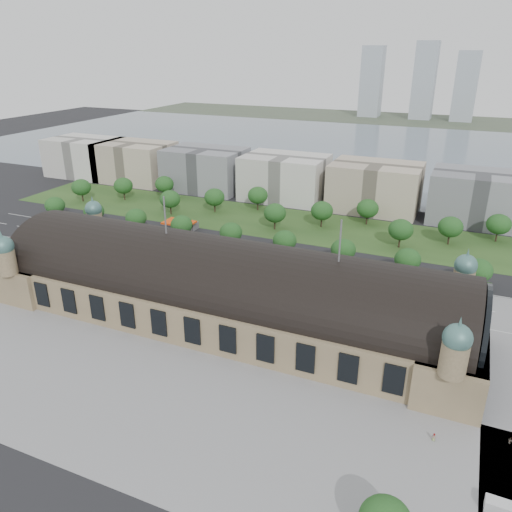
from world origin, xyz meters
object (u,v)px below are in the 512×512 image
at_px(traffic_car_1, 104,231).
at_px(van_south, 501,509).
at_px(traffic_car_2, 126,244).
at_px(parked_car_5, 142,262).
at_px(traffic_car_4, 248,268).
at_px(parked_car_4, 131,261).
at_px(pedestrian_2, 510,441).
at_px(parked_car_3, 160,270).
at_px(traffic_car_3, 226,260).
at_px(parked_car_1, 84,255).
at_px(traffic_car_0, 38,236).
at_px(parked_car_6, 205,279).
at_px(bus_mid, 272,275).
at_px(parked_car_0, 93,257).
at_px(bus_west, 240,276).
at_px(bus_east, 305,282).
at_px(petrol_station, 185,224).
at_px(parked_car_2, 111,256).
at_px(traffic_car_5, 378,279).
at_px(pedestrian_0, 434,437).

bearing_deg(traffic_car_1, van_south, -118.41).
relative_size(traffic_car_2, parked_car_5, 0.78).
height_order(traffic_car_4, parked_car_4, traffic_car_4).
distance_m(traffic_car_1, pedestrian_2, 182.79).
bearing_deg(parked_car_3, traffic_car_3, 107.30).
xyz_separation_m(traffic_car_3, parked_car_1, (-54.66, -19.44, 0.14)).
relative_size(traffic_car_0, parked_car_6, 0.82).
distance_m(parked_car_5, bus_mid, 52.83).
height_order(parked_car_0, parked_car_6, parked_car_6).
bearing_deg(van_south, parked_car_6, 147.52).
distance_m(parked_car_0, van_south, 163.04).
bearing_deg(traffic_car_3, traffic_car_2, 85.83).
xyz_separation_m(traffic_car_1, van_south, (165.76, -92.30, 0.69)).
relative_size(traffic_car_4, parked_car_0, 1.04).
bearing_deg(bus_west, parked_car_3, 103.49).
bearing_deg(parked_car_6, parked_car_0, -117.07).
distance_m(parked_car_1, van_south, 166.84).
relative_size(traffic_car_0, traffic_car_4, 0.99).
bearing_deg(parked_car_3, parked_car_0, -119.21).
height_order(traffic_car_2, parked_car_3, traffic_car_2).
height_order(parked_car_0, van_south, van_south).
height_order(parked_car_4, parked_car_5, parked_car_5).
relative_size(traffic_car_2, bus_east, 0.36).
bearing_deg(pedestrian_2, traffic_car_1, 41.80).
bearing_deg(traffic_car_0, van_south, 75.51).
xyz_separation_m(parked_car_6, bus_east, (35.15, 10.23, 1.06)).
xyz_separation_m(parked_car_5, parked_car_6, (30.45, -4.00, -0.07)).
distance_m(parked_car_1, parked_car_5, 25.72).
relative_size(parked_car_5, bus_mid, 0.52).
xyz_separation_m(traffic_car_1, bus_west, (79.41, -21.14, 1.02)).
distance_m(parked_car_1, bus_west, 67.52).
distance_m(petrol_station, parked_car_2, 41.78).
relative_size(parked_car_3, bus_west, 0.31).
relative_size(traffic_car_1, parked_car_1, 0.70).
bearing_deg(parked_car_0, parked_car_3, 50.65).
xyz_separation_m(traffic_car_0, traffic_car_3, (89.21, 10.30, -0.09)).
bearing_deg(parked_car_3, van_south, 31.76).
relative_size(petrol_station, bus_mid, 1.22).
bearing_deg(traffic_car_2, parked_car_0, -12.06).
bearing_deg(petrol_station, traffic_car_5, -11.43).
height_order(petrol_station, parked_car_4, petrol_station).
relative_size(traffic_car_5, parked_car_0, 1.08).
bearing_deg(parked_car_2, parked_car_0, -93.30).
relative_size(traffic_car_5, bus_west, 0.37).
bearing_deg(pedestrian_2, parked_car_0, 48.52).
height_order(traffic_car_5, parked_car_2, traffic_car_5).
height_order(traffic_car_3, traffic_car_5, traffic_car_5).
height_order(traffic_car_5, parked_car_0, traffic_car_5).
bearing_deg(bus_west, traffic_car_5, -64.79).
bearing_deg(petrol_station, pedestrian_0, -38.49).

